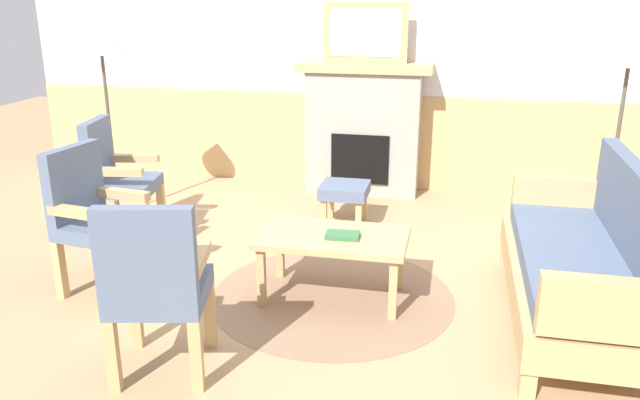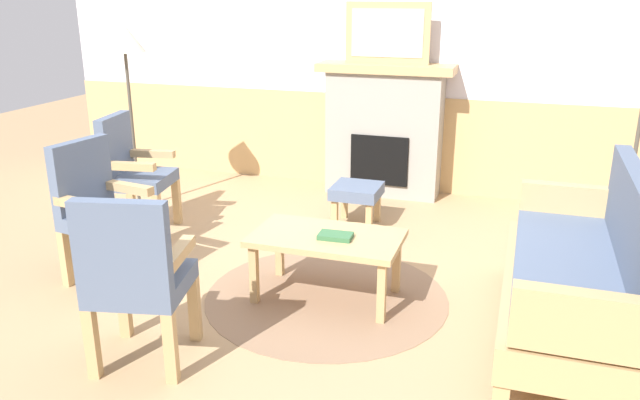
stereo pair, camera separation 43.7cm
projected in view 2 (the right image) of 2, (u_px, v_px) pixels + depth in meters
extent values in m
plane|color=tan|center=(304.00, 293.00, 4.23)|extent=(14.00, 14.00, 0.00)
cube|color=white|center=(392.00, 54.00, 6.15)|extent=(7.20, 0.12, 2.70)
cube|color=tan|center=(388.00, 143.00, 6.36)|extent=(7.20, 0.02, 0.95)
cube|color=gray|center=(384.00, 134.00, 6.16)|extent=(1.10, 0.36, 1.20)
cube|color=black|center=(379.00, 161.00, 6.06)|extent=(0.56, 0.02, 0.48)
cube|color=tan|center=(386.00, 68.00, 5.96)|extent=(1.30, 0.44, 0.08)
cube|color=tan|center=(387.00, 33.00, 5.86)|extent=(0.80, 0.03, 0.56)
cube|color=beige|center=(387.00, 33.00, 5.84)|extent=(0.68, 0.01, 0.44)
cube|color=tan|center=(514.00, 260.00, 4.55)|extent=(0.08, 0.08, 0.16)
cube|color=tan|center=(501.00, 395.00, 3.03)|extent=(0.08, 0.08, 0.16)
cube|color=tan|center=(604.00, 272.00, 4.37)|extent=(0.08, 0.08, 0.16)
cube|color=tan|center=(565.00, 295.00, 3.64)|extent=(0.70, 1.80, 0.20)
cube|color=slate|center=(569.00, 269.00, 3.59)|extent=(0.60, 1.70, 0.12)
cube|color=slate|center=(635.00, 224.00, 3.41)|extent=(0.10, 1.70, 0.50)
cube|color=tan|center=(565.00, 205.00, 4.32)|extent=(0.60, 0.10, 0.30)
cube|color=tan|center=(580.00, 323.00, 2.79)|extent=(0.60, 0.10, 0.30)
cube|color=tan|center=(254.00, 274.00, 4.05)|extent=(0.05, 0.05, 0.40)
cube|color=tan|center=(382.00, 293.00, 3.80)|extent=(0.05, 0.05, 0.40)
cube|color=tan|center=(280.00, 249.00, 4.44)|extent=(0.05, 0.05, 0.40)
cube|color=tan|center=(397.00, 264.00, 4.19)|extent=(0.05, 0.05, 0.40)
cube|color=tan|center=(327.00, 238.00, 4.05)|extent=(0.96, 0.56, 0.04)
cylinder|color=#896B51|center=(326.00, 296.00, 4.18)|extent=(1.61, 1.61, 0.01)
cube|color=#33663D|center=(335.00, 236.00, 3.99)|extent=(0.22, 0.15, 0.03)
cube|color=tan|center=(335.00, 214.00, 5.33)|extent=(0.05, 0.05, 0.26)
cube|color=tan|center=(369.00, 218.00, 5.25)|extent=(0.05, 0.05, 0.26)
cube|color=tan|center=(345.00, 204.00, 5.60)|extent=(0.05, 0.05, 0.26)
cube|color=tan|center=(377.00, 207.00, 5.52)|extent=(0.05, 0.05, 0.26)
cube|color=slate|center=(357.00, 191.00, 5.37)|extent=(0.40, 0.40, 0.10)
cube|color=tan|center=(177.00, 201.00, 5.45)|extent=(0.07, 0.07, 0.40)
cube|color=tan|center=(158.00, 218.00, 5.05)|extent=(0.07, 0.07, 0.40)
cube|color=tan|center=(131.00, 199.00, 5.51)|extent=(0.07, 0.07, 0.40)
cube|color=tan|center=(109.00, 215.00, 5.11)|extent=(0.07, 0.07, 0.40)
cube|color=slate|center=(141.00, 179.00, 5.20)|extent=(0.55, 0.55, 0.10)
cube|color=slate|center=(115.00, 144.00, 5.14)|extent=(0.16, 0.49, 0.48)
cube|color=tan|center=(149.00, 154.00, 5.34)|extent=(0.45, 0.14, 0.06)
cube|color=tan|center=(128.00, 166.00, 4.96)|extent=(0.45, 0.14, 0.06)
cube|color=tan|center=(155.00, 248.00, 4.46)|extent=(0.07, 0.07, 0.40)
cube|color=tan|center=(112.00, 270.00, 4.11)|extent=(0.07, 0.07, 0.40)
cube|color=tan|center=(111.00, 238.00, 4.64)|extent=(0.07, 0.07, 0.40)
cube|color=tan|center=(66.00, 258.00, 4.29)|extent=(0.07, 0.07, 0.40)
cube|color=slate|center=(108.00, 219.00, 4.29)|extent=(0.55, 0.55, 0.10)
cube|color=slate|center=(81.00, 175.00, 4.29)|extent=(0.15, 0.49, 0.48)
cube|color=tan|center=(127.00, 188.00, 4.41)|extent=(0.45, 0.13, 0.06)
cube|color=tan|center=(82.00, 204.00, 4.07)|extent=(0.45, 0.13, 0.06)
cube|color=tan|center=(124.00, 305.00, 3.65)|extent=(0.07, 0.07, 0.40)
cube|color=tan|center=(195.00, 308.00, 3.61)|extent=(0.07, 0.07, 0.40)
cube|color=tan|center=(92.00, 343.00, 3.25)|extent=(0.07, 0.07, 0.40)
cube|color=tan|center=(171.00, 347.00, 3.21)|extent=(0.07, 0.07, 0.40)
cube|color=slate|center=(142.00, 283.00, 3.35)|extent=(0.57, 0.57, 0.10)
cube|color=slate|center=(121.00, 247.00, 3.07)|extent=(0.49, 0.18, 0.48)
cube|color=tan|center=(101.00, 252.00, 3.32)|extent=(0.16, 0.44, 0.06)
cube|color=tan|center=(177.00, 255.00, 3.28)|extent=(0.16, 0.44, 0.06)
cylinder|color=#332D28|center=(617.00, 262.00, 4.68)|extent=(0.24, 0.24, 0.03)
cylinder|color=#4C473D|center=(632.00, 169.00, 4.46)|extent=(0.03, 0.03, 1.40)
cylinder|color=#332D28|center=(140.00, 206.00, 5.91)|extent=(0.24, 0.24, 0.03)
cylinder|color=#4C473D|center=(133.00, 131.00, 5.68)|extent=(0.03, 0.03, 1.40)
cone|color=silver|center=(124.00, 37.00, 5.42)|extent=(0.36, 0.36, 0.25)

